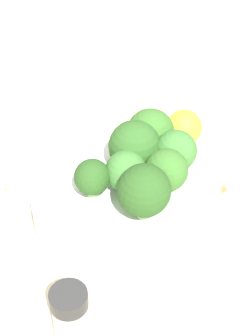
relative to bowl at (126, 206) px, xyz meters
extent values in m
plane|color=beige|center=(0.00, 0.00, -0.03)|extent=(3.00, 3.00, 0.00)
cylinder|color=white|center=(0.00, 0.00, 0.00)|extent=(0.21, 0.21, 0.05)
cylinder|color=#84AD66|center=(0.00, -0.04, 0.04)|extent=(0.02, 0.02, 0.02)
sphere|color=#2D5B23|center=(0.00, -0.04, 0.06)|extent=(0.06, 0.06, 0.06)
cylinder|color=#8EB770|center=(-0.04, -0.01, 0.04)|extent=(0.02, 0.02, 0.02)
sphere|color=#386B28|center=(-0.04, -0.01, 0.06)|extent=(0.05, 0.05, 0.05)
cylinder|color=#8EB770|center=(0.03, 0.02, 0.04)|extent=(0.02, 0.02, 0.02)
sphere|color=#28511E|center=(0.03, 0.02, 0.05)|extent=(0.04, 0.04, 0.04)
cylinder|color=#84AD66|center=(-0.01, -0.07, 0.04)|extent=(0.03, 0.03, 0.02)
sphere|color=#386B28|center=(-0.01, -0.07, 0.06)|extent=(0.06, 0.06, 0.06)
cylinder|color=#8EB770|center=(-0.04, -0.04, 0.04)|extent=(0.02, 0.02, 0.02)
sphere|color=#3D7533|center=(-0.04, -0.04, 0.06)|extent=(0.05, 0.05, 0.05)
cylinder|color=#8EB770|center=(-0.03, 0.03, 0.04)|extent=(0.02, 0.02, 0.03)
sphere|color=#28511E|center=(-0.03, 0.03, 0.06)|extent=(0.06, 0.06, 0.06)
cylinder|color=#84AD66|center=(0.00, 0.00, 0.04)|extent=(0.03, 0.03, 0.02)
sphere|color=#3D7533|center=(0.00, 0.00, 0.05)|extent=(0.05, 0.05, 0.05)
cylinder|color=#B2B7BC|center=(0.01, 0.16, 0.00)|extent=(0.03, 0.03, 0.06)
cylinder|color=#2D2D2D|center=(0.01, 0.16, 0.04)|extent=(0.04, 0.04, 0.02)
sphere|color=yellow|center=(-0.03, -0.16, 0.00)|extent=(0.05, 0.05, 0.05)
cube|color=olive|center=(-0.10, -0.08, -0.02)|extent=(0.01, 0.01, 0.01)
cube|color=olive|center=(0.09, -0.08, -0.02)|extent=(0.01, 0.00, 0.01)
cube|color=tan|center=(0.16, -0.01, -0.02)|extent=(0.01, 0.01, 0.01)
camera|label=1|loc=(-0.12, 0.42, 0.46)|focal=60.00mm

